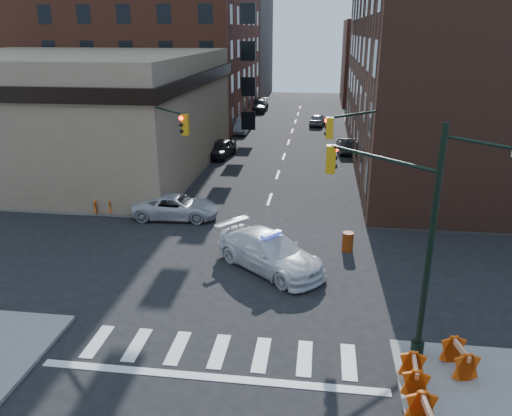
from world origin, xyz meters
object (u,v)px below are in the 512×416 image
(parked_car_enear, at_px, (346,145))
(barrel_road, at_px, (348,242))
(parked_car_wnear, at_px, (221,149))
(barricade_nw_a, at_px, (146,202))
(pickup, at_px, (176,207))
(pedestrian_b, at_px, (132,186))
(pedestrian_a, at_px, (129,187))
(parked_car_wfar, at_px, (241,126))
(barricade_se_a, at_px, (414,375))
(police_car, at_px, (270,252))
(barrel_bank, at_px, (170,212))

(parked_car_enear, bearing_deg, barrel_road, 83.55)
(parked_car_wnear, xyz_separation_m, barricade_nw_a, (-1.89, -14.34, -0.18))
(pickup, xyz_separation_m, pedestrian_b, (-3.70, 2.53, 0.34))
(parked_car_enear, xyz_separation_m, pedestrian_a, (-14.47, -16.16, 0.39))
(parked_car_wfar, height_order, barricade_nw_a, parked_car_wfar)
(pedestrian_a, distance_m, barricade_se_a, 22.27)
(parked_car_wfar, bearing_deg, parked_car_enear, -34.88)
(parked_car_wfar, distance_m, barrel_road, 31.57)
(parked_car_wnear, height_order, pedestrian_b, pedestrian_b)
(pedestrian_b, distance_m, barricade_nw_a, 2.29)
(police_car, height_order, pedestrian_b, pedestrian_b)
(police_car, relative_size, barrel_road, 5.88)
(police_car, distance_m, pedestrian_b, 13.11)
(barrel_road, bearing_deg, barricade_se_a, -81.27)
(parked_car_enear, height_order, barrel_road, parked_car_enear)
(pickup, bearing_deg, parked_car_wnear, -1.76)
(parked_car_enear, relative_size, barricade_se_a, 3.29)
(pickup, bearing_deg, parked_car_wfar, -2.26)
(barrel_road, relative_size, barricade_se_a, 0.81)
(pickup, bearing_deg, barricade_nw_a, 65.67)
(pickup, relative_size, parked_car_enear, 1.24)
(barrel_bank, bearing_deg, pedestrian_b, 140.51)
(pedestrian_b, bearing_deg, pedestrian_a, -140.52)
(pedestrian_b, xyz_separation_m, barricade_nw_a, (1.50, -1.67, -0.46))
(pedestrian_a, xyz_separation_m, barricade_nw_a, (1.57, -1.38, -0.47))
(parked_car_enear, distance_m, barrel_bank, 21.67)
(parked_car_wfar, bearing_deg, pedestrian_b, -97.10)
(parked_car_enear, distance_m, pedestrian_a, 21.69)
(barricade_se_a, bearing_deg, barricade_nw_a, 46.43)
(parked_car_wnear, distance_m, barricade_se_a, 31.40)
(parked_car_enear, distance_m, barricade_nw_a, 21.77)
(parked_car_wnear, distance_m, parked_car_wfar, 11.16)
(barrel_road, xyz_separation_m, barrel_bank, (-10.31, 3.22, -0.02))
(barrel_road, height_order, barricade_se_a, barricade_se_a)
(barricade_se_a, bearing_deg, pedestrian_a, 46.96)
(parked_car_enear, height_order, pedestrian_a, pedestrian_a)
(barrel_road, bearing_deg, pickup, 160.81)
(parked_car_wfar, relative_size, pedestrian_b, 2.66)
(pickup, relative_size, parked_car_wnear, 1.13)
(police_car, distance_m, barrel_bank, 8.73)
(parked_car_enear, height_order, barricade_se_a, parked_car_enear)
(police_car, relative_size, barricade_nw_a, 5.00)
(police_car, height_order, barrel_bank, police_car)
(parked_car_wnear, distance_m, pedestrian_b, 13.12)
(police_car, xyz_separation_m, barrel_road, (3.72, 2.50, -0.35))
(parked_car_wfar, height_order, pedestrian_a, pedestrian_a)
(pickup, xyz_separation_m, parked_car_wfar, (-0.31, 26.36, 0.08))
(parked_car_wnear, relative_size, pedestrian_a, 2.47)
(barrel_bank, bearing_deg, barrel_road, -17.34)
(parked_car_wnear, bearing_deg, barrel_bank, -82.12)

